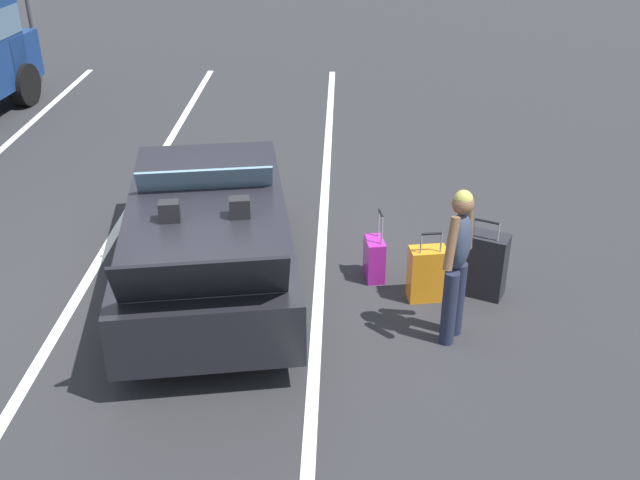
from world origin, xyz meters
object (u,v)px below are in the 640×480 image
suitcase_large_black (484,265)px  suitcase_small_carryon (374,259)px  convertible_car (208,230)px  suitcase_medium_bright (427,274)px  traveler_person (458,258)px

suitcase_large_black → suitcase_small_carryon: suitcase_large_black is taller
convertible_car → suitcase_medium_bright: bearing=-108.7°
suitcase_medium_bright → traveler_person: size_ratio=0.52×
suitcase_small_carryon → suitcase_large_black: bearing=156.9°
suitcase_large_black → suitcase_medium_bright: 0.65m
suitcase_medium_bright → convertible_car: bearing=71.7°
convertible_car → suitcase_small_carryon: size_ratio=5.21×
suitcase_small_carryon → traveler_person: 1.54m
suitcase_small_carryon → traveler_person: size_ratio=0.51×
convertible_car → traveler_person: traveler_person is taller
suitcase_medium_bright → suitcase_small_carryon: bearing=44.6°
suitcase_large_black → traveler_person: (-0.86, 0.45, 0.56)m
suitcase_medium_bright → suitcase_large_black: bearing=-87.9°
traveler_person → suitcase_medium_bright: bearing=-46.1°
suitcase_small_carryon → traveler_person: (-1.16, -0.75, 0.68)m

